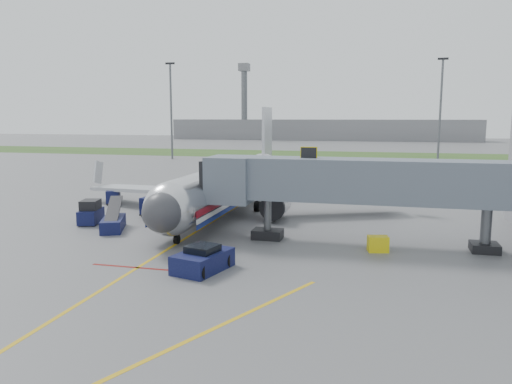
% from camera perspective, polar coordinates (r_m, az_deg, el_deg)
% --- Properties ---
extents(ground, '(400.00, 400.00, 0.00)m').
position_cam_1_polar(ground, '(34.67, -10.33, -6.61)').
color(ground, '#565659').
rests_on(ground, ground).
extents(grass_strip, '(300.00, 25.00, 0.01)m').
position_cam_1_polar(grass_strip, '(121.55, 7.49, 4.26)').
color(grass_strip, '#2D4C1E').
rests_on(grass_strip, ground).
extents(apron_markings, '(21.52, 50.00, 0.01)m').
position_cam_1_polar(apron_markings, '(28.40, -16.59, -10.26)').
color(apron_markings, gold).
rests_on(apron_markings, ground).
extents(airliner, '(32.10, 35.67, 10.25)m').
position_cam_1_polar(airliner, '(48.18, -2.92, 0.98)').
color(airliner, silver).
rests_on(airliner, ground).
extents(jet_bridge, '(25.30, 4.00, 6.90)m').
position_cam_1_polar(jet_bridge, '(35.71, 12.15, 1.09)').
color(jet_bridge, slate).
rests_on(jet_bridge, ground).
extents(light_mast_left, '(2.00, 0.44, 20.40)m').
position_cam_1_polar(light_mast_left, '(109.64, -9.68, 9.38)').
color(light_mast_left, '#595B60').
rests_on(light_mast_left, ground).
extents(light_mast_right, '(2.00, 0.44, 20.40)m').
position_cam_1_polar(light_mast_right, '(105.99, 20.33, 9.01)').
color(light_mast_right, '#595B60').
rests_on(light_mast_right, ground).
extents(distant_terminal, '(120.00, 14.00, 8.00)m').
position_cam_1_polar(distant_terminal, '(201.90, 7.35, 7.08)').
color(distant_terminal, slate).
rests_on(distant_terminal, ground).
extents(control_tower, '(4.00, 4.00, 30.00)m').
position_cam_1_polar(control_tower, '(202.91, -1.35, 10.92)').
color(control_tower, '#595B60').
rests_on(control_tower, ground).
extents(pushback_tug, '(3.11, 4.12, 1.53)m').
position_cam_1_polar(pushback_tug, '(29.90, -6.10, -7.71)').
color(pushback_tug, '#0C0E37').
rests_on(pushback_tug, ground).
extents(baggage_tug, '(2.15, 3.15, 2.01)m').
position_cam_1_polar(baggage_tug, '(44.82, -18.36, -2.29)').
color(baggage_tug, '#0C0E37').
rests_on(baggage_tug, ground).
extents(baggage_cart_a, '(1.78, 1.78, 1.48)m').
position_cam_1_polar(baggage_cart_a, '(53.68, -16.00, -0.60)').
color(baggage_cart_a, '#0C0E37').
rests_on(baggage_cart_a, ground).
extents(baggage_cart_b, '(1.72, 1.72, 1.74)m').
position_cam_1_polar(baggage_cart_b, '(46.65, -11.90, -1.63)').
color(baggage_cart_b, '#0C0E37').
rests_on(baggage_cart_b, ground).
extents(baggage_cart_c, '(1.99, 1.99, 1.82)m').
position_cam_1_polar(baggage_cart_c, '(49.90, -6.01, -0.78)').
color(baggage_cart_c, '#0C0E37').
rests_on(baggage_cart_c, ground).
extents(belt_loader, '(3.04, 4.96, 2.36)m').
position_cam_1_polar(belt_loader, '(41.76, -16.00, -3.39)').
color(belt_loader, '#0C0E37').
rests_on(belt_loader, ground).
extents(ground_power_cart, '(1.50, 1.16, 1.07)m').
position_cam_1_polar(ground_power_cart, '(34.73, 13.76, -5.79)').
color(ground_power_cart, yellow).
rests_on(ground_power_cart, ground).
extents(ramp_worker, '(0.68, 0.78, 1.79)m').
position_cam_1_polar(ramp_worker, '(42.73, -9.63, -2.48)').
color(ramp_worker, '#BDD519').
rests_on(ramp_worker, ground).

